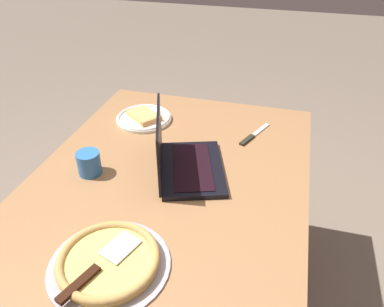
# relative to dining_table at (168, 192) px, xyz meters

# --- Properties ---
(ground_plane) EXTENTS (12.00, 12.00, 0.00)m
(ground_plane) POSITION_rel_dining_table_xyz_m (0.00, 0.00, -0.69)
(ground_plane) COLOR #736456
(dining_table) EXTENTS (1.32, 0.96, 0.75)m
(dining_table) POSITION_rel_dining_table_xyz_m (0.00, 0.00, 0.00)
(dining_table) COLOR #936740
(dining_table) RESTS_ON ground_plane
(laptop) EXTENTS (0.39, 0.32, 0.23)m
(laptop) POSITION_rel_dining_table_xyz_m (0.06, -0.03, 0.11)
(laptop) COLOR black
(laptop) RESTS_ON dining_table
(pizza_plate) EXTENTS (0.24, 0.24, 0.04)m
(pizza_plate) POSITION_rel_dining_table_xyz_m (0.38, 0.23, 0.07)
(pizza_plate) COLOR white
(pizza_plate) RESTS_ON dining_table
(pizza_tray) EXTENTS (0.33, 0.33, 0.04)m
(pizza_tray) POSITION_rel_dining_table_xyz_m (-0.39, 0.03, 0.08)
(pizza_tray) COLOR #9F979E
(pizza_tray) RESTS_ON dining_table
(table_knife) EXTENTS (0.21, 0.10, 0.01)m
(table_knife) POSITION_rel_dining_table_xyz_m (0.37, -0.25, 0.06)
(table_knife) COLOR #B1C0B9
(table_knife) RESTS_ON dining_table
(drink_cup) EXTENTS (0.08, 0.08, 0.09)m
(drink_cup) POSITION_rel_dining_table_xyz_m (-0.03, 0.28, 0.10)
(drink_cup) COLOR #2C68B2
(drink_cup) RESTS_ON dining_table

